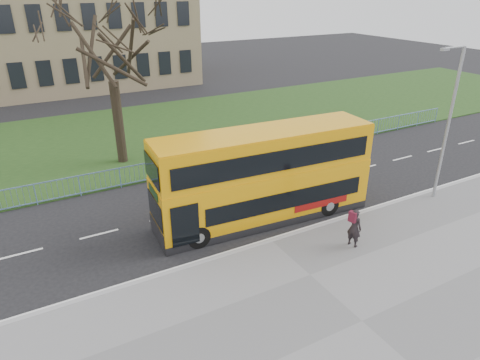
# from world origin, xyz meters

# --- Properties ---
(ground) EXTENTS (120.00, 120.00, 0.00)m
(ground) POSITION_xyz_m (0.00, 0.00, 0.00)
(ground) COLOR black
(ground) RESTS_ON ground
(pavement) EXTENTS (80.00, 10.50, 0.12)m
(pavement) POSITION_xyz_m (0.00, -6.75, 0.06)
(pavement) COLOR slate
(pavement) RESTS_ON ground
(kerb) EXTENTS (80.00, 0.20, 0.14)m
(kerb) POSITION_xyz_m (0.00, -1.55, 0.07)
(kerb) COLOR gray
(kerb) RESTS_ON ground
(grass_verge) EXTENTS (80.00, 15.40, 0.08)m
(grass_verge) POSITION_xyz_m (0.00, 14.30, 0.04)
(grass_verge) COLOR #1D3C15
(grass_verge) RESTS_ON ground
(guard_railing) EXTENTS (40.00, 0.12, 1.10)m
(guard_railing) POSITION_xyz_m (0.00, 6.60, 0.55)
(guard_railing) COLOR #7299CB
(guard_railing) RESTS_ON ground
(bare_tree) EXTENTS (7.81, 7.81, 11.15)m
(bare_tree) POSITION_xyz_m (-3.00, 10.00, 5.66)
(bare_tree) COLOR black
(bare_tree) RESTS_ON grass_verge
(civic_building) EXTENTS (30.00, 15.00, 14.00)m
(civic_building) POSITION_xyz_m (-5.00, 35.00, 7.00)
(civic_building) COLOR #867755
(civic_building) RESTS_ON ground
(yellow_bus) EXTENTS (9.76, 2.92, 4.04)m
(yellow_bus) POSITION_xyz_m (0.80, 0.39, 2.17)
(yellow_bus) COLOR orange
(yellow_bus) RESTS_ON ground
(pedestrian) EXTENTS (0.55, 0.68, 1.61)m
(pedestrian) POSITION_xyz_m (2.64, -3.39, 0.92)
(pedestrian) COLOR black
(pedestrian) RESTS_ON pavement
(street_lamp) EXTENTS (1.51, 0.16, 7.12)m
(street_lamp) POSITION_xyz_m (9.03, -2.00, 4.03)
(street_lamp) COLOR #979BA0
(street_lamp) RESTS_ON pavement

